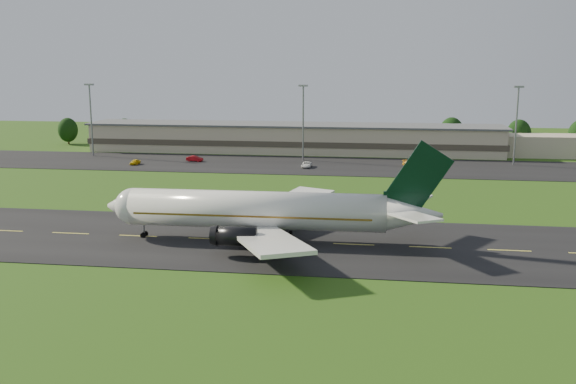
# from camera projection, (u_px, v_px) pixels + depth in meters

# --- Properties ---
(ground) EXTENTS (360.00, 360.00, 0.00)m
(ground) POSITION_uv_depth(u_px,v_px,m) (208.00, 239.00, 96.88)
(ground) COLOR #284812
(ground) RESTS_ON ground
(taxiway) EXTENTS (220.00, 30.00, 0.10)m
(taxiway) POSITION_uv_depth(u_px,v_px,m) (208.00, 239.00, 96.87)
(taxiway) COLOR black
(taxiway) RESTS_ON ground
(apron) EXTENTS (260.00, 30.00, 0.10)m
(apron) POSITION_uv_depth(u_px,v_px,m) (280.00, 165.00, 166.72)
(apron) COLOR black
(apron) RESTS_ON ground
(airliner) EXTENTS (51.25, 42.18, 15.57)m
(airliner) POSITION_uv_depth(u_px,v_px,m) (262.00, 211.00, 94.79)
(airliner) COLOR white
(airliner) RESTS_ON ground
(terminal) EXTENTS (145.00, 16.00, 8.40)m
(terminal) POSITION_uv_depth(u_px,v_px,m) (314.00, 139.00, 188.51)
(terminal) COLOR #C4B696
(terminal) RESTS_ON ground
(light_mast_west) EXTENTS (2.40, 1.20, 20.35)m
(light_mast_west) POSITION_uv_depth(u_px,v_px,m) (91.00, 111.00, 179.52)
(light_mast_west) COLOR gray
(light_mast_west) RESTS_ON ground
(light_mast_centre) EXTENTS (2.40, 1.20, 20.35)m
(light_mast_centre) POSITION_uv_depth(u_px,v_px,m) (303.00, 113.00, 171.25)
(light_mast_centre) COLOR gray
(light_mast_centre) RESTS_ON ground
(light_mast_east) EXTENTS (2.40, 1.20, 20.35)m
(light_mast_east) POSITION_uv_depth(u_px,v_px,m) (517.00, 116.00, 163.67)
(light_mast_east) COLOR gray
(light_mast_east) RESTS_ON ground
(tree_line) EXTENTS (194.86, 9.35, 10.30)m
(tree_line) POSITION_uv_depth(u_px,v_px,m) (439.00, 134.00, 192.93)
(tree_line) COLOR black
(tree_line) RESTS_ON ground
(service_vehicle_a) EXTENTS (1.95, 4.02, 1.32)m
(service_vehicle_a) POSITION_uv_depth(u_px,v_px,m) (135.00, 162.00, 166.41)
(service_vehicle_a) COLOR #E2BB0D
(service_vehicle_a) RESTS_ON apron
(service_vehicle_b) EXTENTS (4.68, 2.18, 1.48)m
(service_vehicle_b) POSITION_uv_depth(u_px,v_px,m) (195.00, 159.00, 171.65)
(service_vehicle_b) COLOR #AA0B13
(service_vehicle_b) RESTS_ON apron
(service_vehicle_c) EXTENTS (2.30, 4.98, 1.38)m
(service_vehicle_c) POSITION_uv_depth(u_px,v_px,m) (307.00, 165.00, 161.98)
(service_vehicle_c) COLOR white
(service_vehicle_c) RESTS_ON apron
(service_vehicle_d) EXTENTS (5.15, 5.00, 1.48)m
(service_vehicle_d) POSITION_uv_depth(u_px,v_px,m) (412.00, 164.00, 162.98)
(service_vehicle_d) COLOR orange
(service_vehicle_d) RESTS_ON apron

